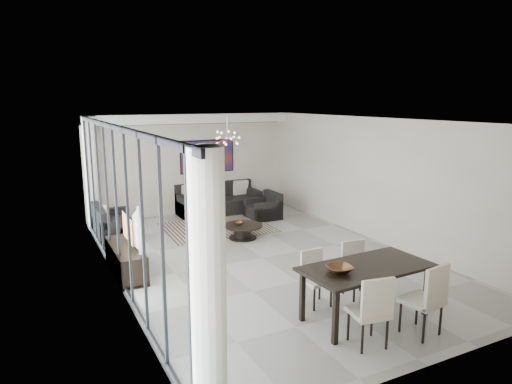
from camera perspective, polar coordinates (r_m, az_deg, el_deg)
room_shell at (r=9.62m, az=3.28°, el=0.37°), size 6.00×9.00×2.90m
window_wall at (r=8.48m, az=-16.50°, el=-1.49°), size 0.37×8.95×2.90m
soffit at (r=13.18m, az=-7.99°, el=9.07°), size 5.98×0.40×0.26m
painting at (r=13.60m, az=-6.10°, el=4.45°), size 1.68×0.04×0.98m
chandelier at (r=11.64m, az=-3.61°, el=6.78°), size 0.66×0.66×0.71m
rug at (r=12.04m, az=-4.89°, el=-4.43°), size 2.78×2.17×0.01m
coffee_table at (r=11.06m, az=-1.67°, el=-4.86°), size 0.96×0.96×0.34m
bowl_coffee at (r=11.04m, az=-2.16°, el=-3.92°), size 0.26×0.26×0.07m
sofa_main at (r=13.53m, az=-4.72°, el=-1.38°), size 2.40×0.98×0.87m
loveseat at (r=11.74m, az=-17.46°, el=-4.07°), size 0.86×1.54×0.77m
armchair at (r=12.91m, az=1.01°, el=-2.18°), size 0.83×0.88×0.73m
side_table at (r=12.76m, az=-18.79°, el=-2.56°), size 0.37×0.37×0.51m
tv_console at (r=9.23m, az=-15.99°, el=-8.13°), size 0.49×1.75×0.55m
television at (r=9.03m, az=-15.14°, el=-4.56°), size 0.37×1.13×0.65m
dining_table at (r=7.19m, az=13.64°, el=-9.60°), size 2.05×1.09×0.84m
dining_chair_sw at (r=6.43m, az=14.38°, el=-13.78°), size 0.55×0.55×1.04m
dining_chair_se at (r=6.95m, az=20.79°, el=-11.97°), size 0.57×0.57×1.08m
dining_chair_nw at (r=7.62m, az=7.33°, el=-10.06°), size 0.42×0.42×0.90m
dining_chair_ne at (r=8.05m, az=12.31°, el=-8.87°), size 0.48×0.48×0.94m
bowl_dining at (r=6.83m, az=10.39°, el=-9.45°), size 0.43×0.43×0.09m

